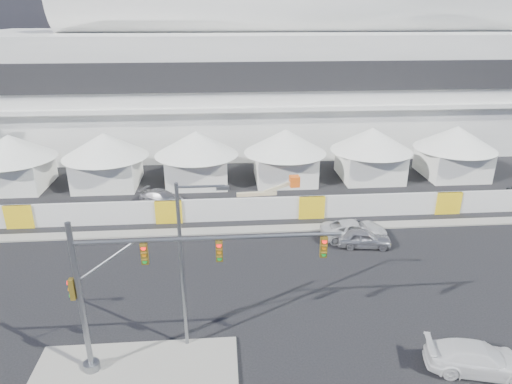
{
  "coord_description": "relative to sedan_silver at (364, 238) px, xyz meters",
  "views": [
    {
      "loc": [
        -1.48,
        -20.49,
        16.59
      ],
      "look_at": [
        0.92,
        10.0,
        4.33
      ],
      "focal_mm": 32.0,
      "sensor_mm": 36.0,
      "label": 1
    }
  ],
  "objects": [
    {
      "name": "lot_car_c",
      "position": [
        -15.98,
        9.33,
        -0.04
      ],
      "size": [
        3.77,
        4.73,
        1.28
      ],
      "primitive_type": "imported",
      "rotation": [
        0.0,
        0.0,
        1.05
      ],
      "color": "#A1A0A4",
      "rests_on": "ground"
    },
    {
      "name": "traffic_mast",
      "position": [
        -14.56,
        -11.48,
        3.99
      ],
      "size": [
        12.37,
        0.78,
        7.98
      ],
      "color": "gray",
      "rests_on": "median_island"
    },
    {
      "name": "pickup_near",
      "position": [
        1.78,
        -12.87,
        0.04
      ],
      "size": [
        3.09,
        5.32,
        1.45
      ],
      "primitive_type": "imported",
      "rotation": [
        0.0,
        0.0,
        1.35
      ],
      "color": "white",
      "rests_on": "ground"
    },
    {
      "name": "median_island",
      "position": [
        -14.96,
        -12.15,
        -0.61
      ],
      "size": [
        10.0,
        5.0,
        0.15
      ],
      "primitive_type": "cube",
      "color": "gray",
      "rests_on": "ground"
    },
    {
      "name": "boom_lift",
      "position": [
        -8.0,
        6.6,
        0.2
      ],
      "size": [
        6.5,
        1.63,
        3.29
      ],
      "rotation": [
        0.0,
        0.0,
        0.05
      ],
      "color": "orange",
      "rests_on": "ground"
    },
    {
      "name": "hoarding_fence",
      "position": [
        -2.96,
        5.35,
        0.32
      ],
      "size": [
        70.0,
        0.25,
        2.0
      ],
      "primitive_type": "cube",
      "color": "silver",
      "rests_on": "ground"
    },
    {
      "name": "tent_row",
      "position": [
        -8.46,
        14.85,
        2.46
      ],
      "size": [
        53.4,
        8.4,
        5.4
      ],
      "color": "white",
      "rests_on": "ground"
    },
    {
      "name": "pickup_curb",
      "position": [
        -0.37,
        1.41,
        0.02
      ],
      "size": [
        2.54,
        5.18,
        1.42
      ],
      "primitive_type": "imported",
      "rotation": [
        0.0,
        0.0,
        1.61
      ],
      "color": "silver",
      "rests_on": "ground"
    },
    {
      "name": "sedan_silver",
      "position": [
        0.0,
        0.0,
        0.0
      ],
      "size": [
        2.12,
        4.2,
        1.37
      ],
      "primitive_type": "imported",
      "rotation": [
        0.0,
        0.0,
        1.44
      ],
      "color": "#ADADB2",
      "rests_on": "ground"
    },
    {
      "name": "stadium",
      "position": [
        -0.26,
        32.36,
        8.76
      ],
      "size": [
        80.0,
        24.8,
        21.98
      ],
      "color": "silver",
      "rests_on": "ground"
    },
    {
      "name": "ground",
      "position": [
        -8.96,
        -9.15,
        -0.68
      ],
      "size": [
        160.0,
        160.0,
        0.0
      ],
      "primitive_type": "plane",
      "color": "black",
      "rests_on": "ground"
    },
    {
      "name": "far_curb",
      "position": [
        11.04,
        3.35,
        -0.62
      ],
      "size": [
        80.0,
        1.2,
        0.12
      ],
      "primitive_type": "cube",
      "color": "gray",
      "rests_on": "ground"
    },
    {
      "name": "streetlight_median",
      "position": [
        -12.32,
        -9.95,
        4.68
      ],
      "size": [
        2.51,
        0.25,
        9.08
      ],
      "color": "slate",
      "rests_on": "median_island"
    }
  ]
}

